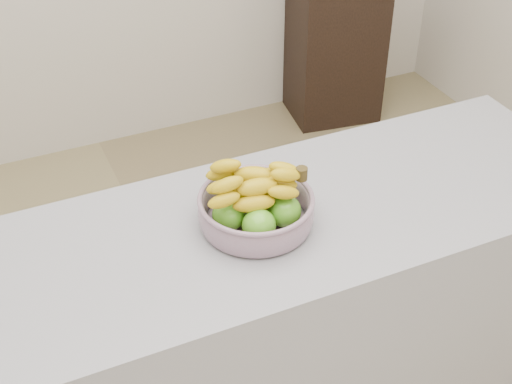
{
  "coord_description": "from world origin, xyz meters",
  "views": [
    {
      "loc": [
        -0.55,
        -1.25,
        2.04
      ],
      "look_at": [
        0.03,
        0.03,
        1.0
      ],
      "focal_mm": 50.0,
      "sensor_mm": 36.0,
      "label": 1
    }
  ],
  "objects": [
    {
      "name": "counter",
      "position": [
        0.0,
        0.03,
        0.45
      ],
      "size": [
        2.0,
        0.6,
        0.9
      ],
      "primitive_type": "cube",
      "color": "gray",
      "rests_on": "ground"
    },
    {
      "name": "fruit_bowl",
      "position": [
        0.03,
        0.03,
        0.95
      ],
      "size": [
        0.29,
        0.29,
        0.16
      ],
      "rotation": [
        0.0,
        0.0,
        -0.33
      ],
      "color": "#96A5B4",
      "rests_on": "counter"
    },
    {
      "name": "cabinet",
      "position": [
        1.28,
        1.78,
        0.41
      ],
      "size": [
        0.5,
        0.42,
        0.82
      ],
      "primitive_type": "cube",
      "rotation": [
        0.0,
        0.0,
        -0.14
      ],
      "color": "black",
      "rests_on": "ground"
    }
  ]
}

